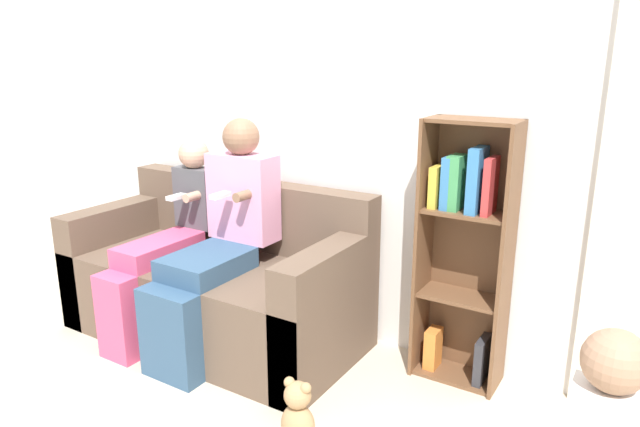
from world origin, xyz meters
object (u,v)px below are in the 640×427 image
object	(u,v)px
adult_seated	(219,236)
child_seated	(163,241)
couch	(216,285)
bookshelf	(465,246)
teddy_bear	(298,415)

from	to	relation	value
adult_seated	child_seated	bearing A→B (deg)	-174.23
couch	bookshelf	xyz separation A→B (m)	(1.34, 0.32, 0.39)
couch	child_seated	size ratio (longest dim) A/B	1.53
bookshelf	couch	bearing A→B (deg)	-166.66
couch	teddy_bear	world-z (taller)	couch
adult_seated	teddy_bear	world-z (taller)	adult_seated
couch	adult_seated	bearing A→B (deg)	-37.91
couch	adult_seated	distance (m)	0.38
child_seated	couch	bearing A→B (deg)	28.28
adult_seated	bookshelf	size ratio (longest dim) A/B	0.96
couch	bookshelf	size ratio (longest dim) A/B	1.31
adult_seated	teddy_bear	xyz separation A→B (m)	(0.83, -0.48, -0.51)
adult_seated	child_seated	distance (m)	0.40
bookshelf	teddy_bear	xyz separation A→B (m)	(-0.38, -0.89, -0.55)
teddy_bear	adult_seated	bearing A→B (deg)	150.10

